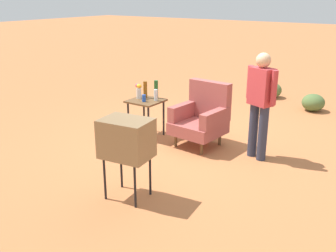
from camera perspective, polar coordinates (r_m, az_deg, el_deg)
ground_plane at (r=6.79m, az=4.36°, el=-2.41°), size 60.00×60.00×0.00m
armchair at (r=6.57m, az=4.97°, el=1.43°), size 0.84×0.84×1.06m
side_table at (r=6.92m, az=-3.24°, el=2.98°), size 0.56×0.56×0.67m
tv_on_stand at (r=4.75m, az=-6.08°, el=-1.89°), size 0.65×0.51×1.03m
person_standing at (r=6.03m, az=13.33°, el=3.75°), size 0.54×0.34×1.64m
bottle_wine_green at (r=6.98m, az=-1.75°, el=5.37°), size 0.07×0.07×0.32m
bottle_tall_amber at (r=7.01m, az=-3.34°, el=5.32°), size 0.07×0.07×0.30m
bottle_short_clear at (r=6.82m, az=-1.79°, el=4.53°), size 0.06×0.06×0.20m
soda_can_blue at (r=6.78m, az=-3.54°, el=4.07°), size 0.07×0.07×0.12m
flower_vase at (r=6.97m, az=-4.30°, el=5.21°), size 0.14×0.10×0.27m
shrub_near at (r=10.01m, az=14.87°, el=5.09°), size 0.48×0.48×0.37m
shrub_lone at (r=9.12m, az=20.42°, el=3.24°), size 0.49×0.49×0.38m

